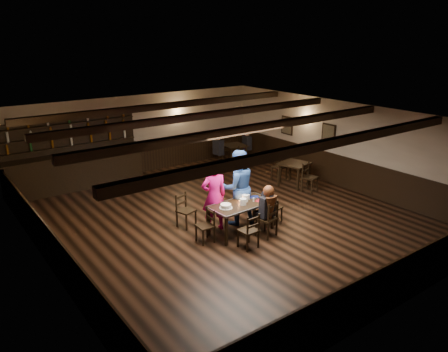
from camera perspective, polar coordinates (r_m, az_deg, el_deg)
ground at (r=11.65m, az=0.22°, el=-5.52°), size 10.00×10.00×0.00m
room_shell at (r=11.10m, az=0.15°, el=2.83°), size 9.02×10.02×2.71m
dining_table at (r=10.63m, az=2.27°, el=-4.00°), size 1.64×0.87×0.75m
chair_near_left at (r=9.91m, az=3.49°, el=-6.88°), size 0.41×0.40×0.85m
chair_near_right at (r=10.48m, az=5.97°, el=-5.28°), size 0.50×0.49×0.91m
chair_end_left at (r=10.25m, az=-2.16°, el=-6.10°), size 0.38×0.40×0.81m
chair_end_right at (r=11.26m, az=6.28°, el=-3.88°), size 0.44×0.46×0.82m
chair_far_pushed at (r=11.06m, az=-5.26°, el=-4.10°), size 0.49×0.48×0.86m
woman_pink at (r=10.69m, az=-1.32°, el=-2.63°), size 0.73×0.56×1.78m
man_blue at (r=11.04m, az=1.73°, el=-1.47°), size 1.10×0.95×1.95m
seated_person at (r=10.39m, az=5.75°, el=-3.58°), size 0.36×0.53×0.87m
cake at (r=10.32m, az=0.23°, el=-3.98°), size 0.32×0.32×0.10m
plate_stack_a at (r=10.51m, az=2.50°, el=-3.36°), size 0.16×0.16×0.16m
plate_stack_b at (r=10.70m, az=2.78°, el=-2.92°), size 0.15×0.15×0.17m
tea_light at (r=10.69m, az=2.08°, el=-3.28°), size 0.04×0.04×0.06m
salt_shaker at (r=10.73m, az=3.88°, el=-3.11°), size 0.04×0.04×0.09m
pepper_shaker at (r=10.80m, az=4.37°, el=-3.01°), size 0.03×0.03×0.08m
drink_glass at (r=10.85m, az=3.17°, el=-2.74°), size 0.08×0.08×0.13m
menu_red at (r=10.83m, az=4.86°, el=-3.18°), size 0.33×0.28×0.00m
menu_blue at (r=11.04m, az=3.90°, el=-2.72°), size 0.31×0.26×0.00m
bar_counter at (r=14.43m, az=-18.81°, el=1.30°), size 4.36×0.70×2.20m
back_table_a at (r=14.05m, az=9.18°, el=1.31°), size 1.04×1.04×0.75m
back_table_b at (r=16.13m, az=1.36°, el=3.73°), size 0.84×0.84×0.75m
bg_patron_left at (r=15.77m, az=-0.75°, el=4.21°), size 0.26×0.40×0.79m
bg_patron_right at (r=16.49m, az=3.02°, el=4.74°), size 0.28×0.39×0.75m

